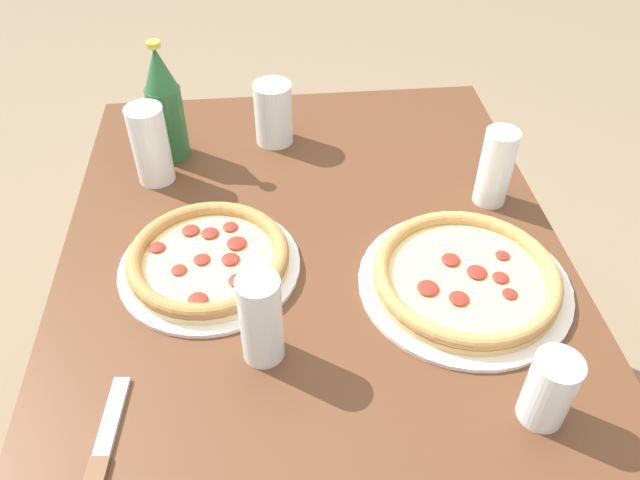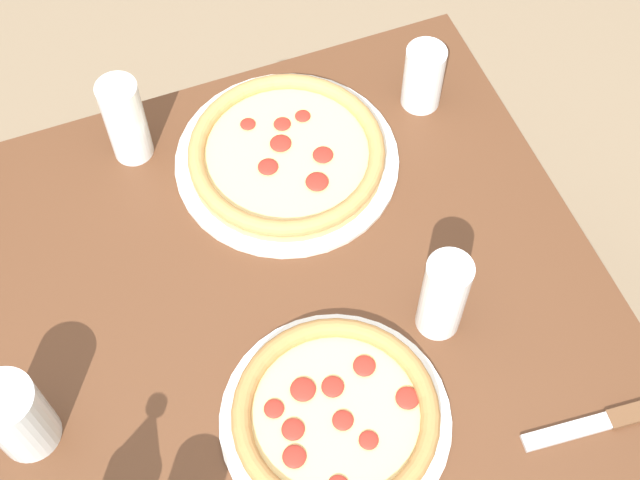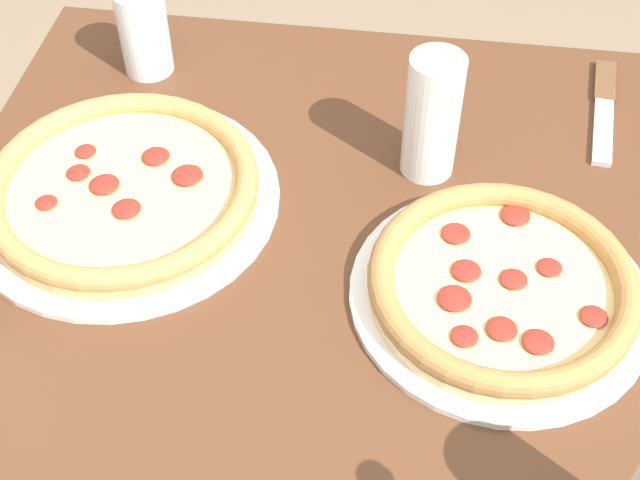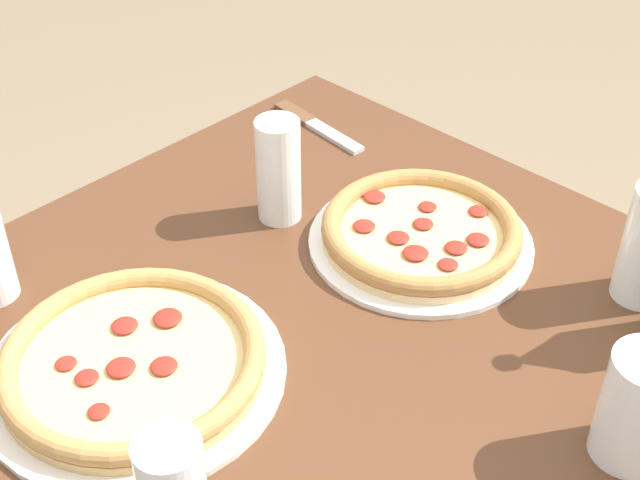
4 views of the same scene
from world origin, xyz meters
The scene contains 11 objects.
ground_plane centered at (0.00, 0.00, 0.00)m, with size 8.00×8.00×0.00m, color #847056.
table centered at (0.00, 0.00, 0.36)m, with size 0.99×0.85×0.73m.
pizza_salami centered at (-0.06, 0.17, 0.75)m, with size 0.30×0.30×0.04m.
pizza_pepperoni centered at (-0.14, -0.23, 0.74)m, with size 0.34×0.34×0.04m.
glass_red_wine centered at (0.31, 0.05, 0.79)m, with size 0.08×0.08×0.13m.
glass_orange_juice centered at (0.20, 0.28, 0.80)m, with size 0.07×0.07×0.15m.
glass_cola centered at (-0.24, 0.09, 0.79)m, with size 0.06×0.06×0.15m.
glass_lemonade centered at (0.07, -0.34, 0.79)m, with size 0.06×0.06×0.15m.
glass_mango_juice centered at (-0.38, -0.27, 0.78)m, with size 0.06×0.06×0.11m.
beer_bottle centered at (0.28, 0.26, 0.84)m, with size 0.07×0.07×0.24m.
knife centered at (-0.37, 0.30, 0.73)m, with size 0.20×0.04×0.01m.
Camera 1 is at (-0.80, 0.06, 1.46)m, focal length 35.00 mm.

